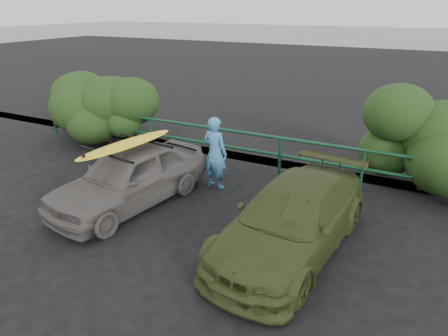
{
  "coord_description": "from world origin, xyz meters",
  "views": [
    {
      "loc": [
        4.0,
        -4.02,
        4.06
      ],
      "look_at": [
        0.58,
        2.7,
        0.96
      ],
      "focal_mm": 32.0,
      "sensor_mm": 36.0,
      "label": 1
    }
  ],
  "objects_px": {
    "guardrail": "(244,150)",
    "man": "(215,153)",
    "sedan": "(130,176)",
    "olive_vehicle": "(292,219)",
    "surfboard": "(126,144)"
  },
  "relations": [
    {
      "from": "sedan",
      "to": "man",
      "type": "bearing_deg",
      "value": 61.55
    },
    {
      "from": "sedan",
      "to": "surfboard",
      "type": "relative_size",
      "value": 1.53
    },
    {
      "from": "guardrail",
      "to": "surfboard",
      "type": "height_order",
      "value": "surfboard"
    },
    {
      "from": "man",
      "to": "surfboard",
      "type": "xyz_separation_m",
      "value": [
        -1.23,
        -1.6,
        0.51
      ]
    },
    {
      "from": "olive_vehicle",
      "to": "surfboard",
      "type": "xyz_separation_m",
      "value": [
        -3.66,
        0.12,
        0.77
      ]
    },
    {
      "from": "olive_vehicle",
      "to": "surfboard",
      "type": "distance_m",
      "value": 3.74
    },
    {
      "from": "sedan",
      "to": "surfboard",
      "type": "distance_m",
      "value": 0.73
    },
    {
      "from": "guardrail",
      "to": "olive_vehicle",
      "type": "relative_size",
      "value": 3.37
    },
    {
      "from": "man",
      "to": "surfboard",
      "type": "distance_m",
      "value": 2.08
    },
    {
      "from": "sedan",
      "to": "guardrail",
      "type": "bearing_deg",
      "value": 74.4
    },
    {
      "from": "guardrail",
      "to": "olive_vehicle",
      "type": "distance_m",
      "value": 3.83
    },
    {
      "from": "guardrail",
      "to": "man",
      "type": "relative_size",
      "value": 8.11
    },
    {
      "from": "guardrail",
      "to": "surfboard",
      "type": "distance_m",
      "value": 3.36
    },
    {
      "from": "guardrail",
      "to": "surfboard",
      "type": "bearing_deg",
      "value": -114.86
    },
    {
      "from": "sedan",
      "to": "man",
      "type": "xyz_separation_m",
      "value": [
        1.23,
        1.6,
        0.22
      ]
    }
  ]
}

